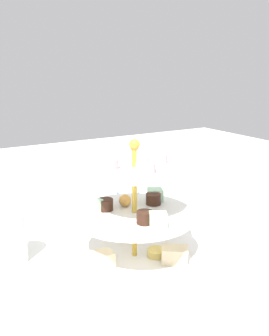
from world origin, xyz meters
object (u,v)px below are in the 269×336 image
tiered_serving_stand (135,222)px  water_glass_short_left (74,204)px  water_glass_mid_back (11,239)px  teacup_with_saucer (128,201)px  butter_knife_right (218,215)px

tiered_serving_stand → water_glass_short_left: size_ratio=3.76×
tiered_serving_stand → water_glass_mid_back: size_ratio=2.93×
teacup_with_saucer → butter_knife_right: 0.23m
water_glass_mid_back → teacup_with_saucer: bearing=21.4°
teacup_with_saucer → water_glass_short_left: bearing=173.3°
tiered_serving_stand → water_glass_short_left: tiered_serving_stand is taller
teacup_with_saucer → water_glass_mid_back: size_ratio=0.95×
teacup_with_saucer → butter_knife_right: (0.17, -0.15, -0.02)m
teacup_with_saucer → water_glass_mid_back: water_glass_mid_back is taller
butter_knife_right → teacup_with_saucer: bearing=32.6°
butter_knife_right → water_glass_mid_back: water_glass_mid_back is taller
water_glass_short_left → water_glass_mid_back: (-0.19, -0.15, 0.01)m
tiered_serving_stand → water_glass_short_left: bearing=93.9°
water_glass_mid_back → water_glass_short_left: bearing=37.9°
water_glass_short_left → teacup_with_saucer: water_glass_short_left is taller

